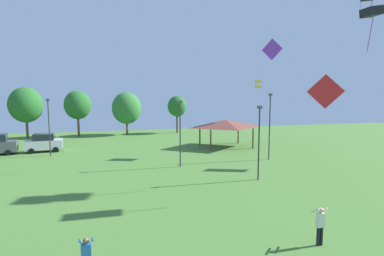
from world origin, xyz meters
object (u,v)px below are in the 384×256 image
object	(u,v)px
parked_car_second_from_left	(44,143)
light_post_0	(49,124)
kite_flying_5	(258,84)
kite_flying_6	(272,49)
treeline_tree_3	(127,108)
person_standing_mid_field	(320,223)
kite_flying_4	(372,3)
kite_flying_2	(325,91)
treeline_tree_2	(78,105)
person_standing_near_foreground	(86,256)
treeline_tree_1	(26,105)
park_pavilion	(226,124)
light_post_1	(259,138)
light_post_2	(270,123)
light_post_3	(180,130)
treeline_tree_4	(177,106)

from	to	relation	value
parked_car_second_from_left	light_post_0	xyz separation A→B (m)	(1.18, -2.91, 2.51)
light_post_0	kite_flying_5	bearing A→B (deg)	0.06
kite_flying_6	treeline_tree_3	bearing A→B (deg)	125.97
person_standing_mid_field	kite_flying_4	size ratio (longest dim) A/B	0.44
kite_flying_2	treeline_tree_2	xyz separation A→B (m)	(-25.02, 28.05, -1.95)
kite_flying_6	kite_flying_4	bearing A→B (deg)	-94.34
person_standing_near_foreground	treeline_tree_1	bearing A→B (deg)	141.60
kite_flying_2	park_pavilion	xyz separation A→B (m)	(-5.41, 12.00, -4.07)
light_post_0	treeline_tree_1	size ratio (longest dim) A/B	0.79
light_post_0	light_post_1	distance (m)	23.32
kite_flying_6	parked_car_second_from_left	world-z (taller)	kite_flying_6
light_post_2	treeline_tree_2	xyz separation A→B (m)	(-21.04, 24.68, 1.31)
kite_flying_2	kite_flying_6	bearing A→B (deg)	104.32
kite_flying_6	treeline_tree_1	bearing A→B (deg)	146.26
kite_flying_6	light_post_3	distance (m)	15.34
light_post_0	treeline_tree_1	bearing A→B (deg)	110.52
parked_car_second_from_left	treeline_tree_4	world-z (taller)	treeline_tree_4
kite_flying_5	park_pavilion	xyz separation A→B (m)	(-4.48, 0.23, -5.19)
treeline_tree_1	treeline_tree_3	world-z (taller)	treeline_tree_1
person_standing_mid_field	light_post_2	distance (m)	18.69
kite_flying_2	treeline_tree_4	distance (m)	29.57
kite_flying_4	kite_flying_6	xyz separation A→B (m)	(1.11, 14.61, -0.89)
parked_car_second_from_left	treeline_tree_1	bearing A→B (deg)	103.76
kite_flying_6	light_post_0	xyz separation A→B (m)	(-24.85, 4.72, -8.47)
treeline_tree_3	treeline_tree_4	world-z (taller)	treeline_tree_3
light_post_0	light_post_1	xyz separation A→B (m)	(17.85, -14.99, -0.22)
person_standing_near_foreground	treeline_tree_4	xyz separation A→B (m)	(13.04, 41.73, 3.87)
kite_flying_6	park_pavilion	bearing A→B (deg)	125.99
kite_flying_5	light_post_2	xyz separation A→B (m)	(-3.06, -8.41, -4.37)
kite_flying_6	park_pavilion	distance (m)	10.89
kite_flying_5	treeline_tree_1	size ratio (longest dim) A/B	0.14
person_standing_near_foreground	light_post_3	world-z (taller)	light_post_3
parked_car_second_from_left	light_post_2	bearing A→B (deg)	-31.75
light_post_1	treeline_tree_1	distance (m)	38.99
parked_car_second_from_left	treeline_tree_2	xyz separation A→B (m)	(2.80, 13.40, 4.11)
person_standing_mid_field	park_pavilion	xyz separation A→B (m)	(5.85, 25.61, 2.05)
light_post_2	treeline_tree_1	size ratio (longest dim) A/B	0.86
kite_flying_4	treeline_tree_2	distance (m)	42.65
treeline_tree_2	light_post_0	bearing A→B (deg)	-95.67
kite_flying_5	treeline_tree_4	xyz separation A→B (m)	(-7.28, 16.55, -3.47)
kite_flying_6	treeline_tree_2	xyz separation A→B (m)	(-23.23, 21.02, -6.87)
person_standing_mid_field	kite_flying_6	size ratio (longest dim) A/B	0.73
kite_flying_4	light_post_1	distance (m)	12.05
kite_flying_2	light_post_2	xyz separation A→B (m)	(-3.98, 3.36, -3.26)
parked_car_second_from_left	treeline_tree_1	size ratio (longest dim) A/B	0.54
park_pavilion	treeline_tree_1	size ratio (longest dim) A/B	0.92
park_pavilion	kite_flying_2	bearing A→B (deg)	-65.75
light_post_0	light_post_1	bearing A→B (deg)	-40.03
kite_flying_5	person_standing_mid_field	bearing A→B (deg)	-112.16
person_standing_mid_field	light_post_2	size ratio (longest dim) A/B	0.26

